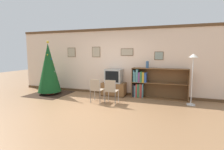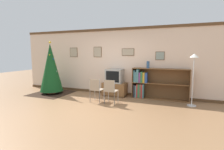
% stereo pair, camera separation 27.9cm
% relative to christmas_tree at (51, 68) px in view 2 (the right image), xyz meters
% --- Properties ---
extents(ground_plane, '(24.00, 24.00, 0.00)m').
position_rel_christmas_tree_xyz_m(ground_plane, '(2.44, -1.31, -1.09)').
color(ground_plane, '#936B47').
extents(wall_back, '(8.80, 0.11, 2.70)m').
position_rel_christmas_tree_xyz_m(wall_back, '(2.44, 0.92, 0.26)').
color(wall_back, beige).
rests_on(wall_back, ground_plane).
extents(area_rug, '(1.52, 1.61, 0.01)m').
position_rel_christmas_tree_xyz_m(area_rug, '(-0.00, -0.00, -1.09)').
color(area_rug, '#332319').
rests_on(area_rug, ground_plane).
extents(christmas_tree, '(0.93, 0.93, 2.18)m').
position_rel_christmas_tree_xyz_m(christmas_tree, '(0.00, 0.00, 0.00)').
color(christmas_tree, maroon).
rests_on(christmas_tree, area_rug).
extents(tv_console, '(0.94, 0.51, 0.52)m').
position_rel_christmas_tree_xyz_m(tv_console, '(2.62, 0.59, -0.83)').
color(tv_console, brown).
rests_on(tv_console, ground_plane).
extents(television, '(0.65, 0.50, 0.55)m').
position_rel_christmas_tree_xyz_m(television, '(2.62, 0.59, -0.30)').
color(television, '#9E9E99').
rests_on(television, tv_console).
extents(folding_chair_left, '(0.40, 0.40, 0.82)m').
position_rel_christmas_tree_xyz_m(folding_chair_left, '(2.35, -0.53, -0.62)').
color(folding_chair_left, tan).
rests_on(folding_chair_left, ground_plane).
extents(folding_chair_right, '(0.40, 0.40, 0.82)m').
position_rel_christmas_tree_xyz_m(folding_chair_right, '(2.89, -0.53, -0.62)').
color(folding_chair_right, tan).
rests_on(folding_chair_right, ground_plane).
extents(bookshelf, '(2.02, 0.36, 1.14)m').
position_rel_christmas_tree_xyz_m(bookshelf, '(3.97, 0.69, -0.54)').
color(bookshelf, brown).
rests_on(bookshelf, ground_plane).
extents(vase, '(0.11, 0.11, 0.26)m').
position_rel_christmas_tree_xyz_m(vase, '(3.92, 0.64, 0.18)').
color(vase, '#335684').
rests_on(vase, bookshelf).
extents(standing_lamp, '(0.28, 0.28, 1.68)m').
position_rel_christmas_tree_xyz_m(standing_lamp, '(5.42, 0.20, 0.20)').
color(standing_lamp, silver).
rests_on(standing_lamp, ground_plane).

